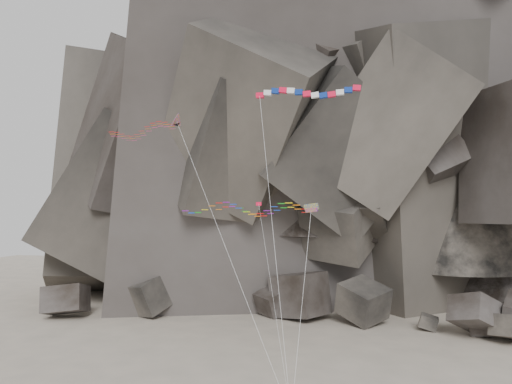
% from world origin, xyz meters
% --- Properties ---
extents(headland, '(110.00, 70.00, 84.00)m').
position_xyz_m(headland, '(0.00, 70.00, 42.00)').
color(headland, '#524C43').
rests_on(headland, ground).
extents(boulder_field, '(85.96, 17.79, 9.26)m').
position_xyz_m(boulder_field, '(7.22, 34.21, 2.55)').
color(boulder_field, '#47423F').
rests_on(boulder_field, ground).
extents(delta_kite, '(23.96, 11.55, 28.05)m').
position_xyz_m(delta_kite, '(-13.30, 5.25, 27.72)').
color(delta_kite, red).
rests_on(delta_kite, ground).
extents(banner_kite, '(10.42, 7.96, 29.37)m').
position_xyz_m(banner_kite, '(6.59, 1.68, 30.16)').
color(banner_kite, '#F00E34').
rests_on(banner_kite, ground).
extents(parafoil_kite, '(14.48, 6.72, 17.91)m').
position_xyz_m(parafoil_kite, '(0.12, 0.69, 18.85)').
color(parafoil_kite, yellow).
rests_on(parafoil_kite, ground).
extents(pennant_kite, '(5.47, 10.35, 17.94)m').
position_xyz_m(pennant_kite, '(1.94, 2.72, 15.90)').
color(pennant_kite, '#F00E34').
rests_on(pennant_kite, ground).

